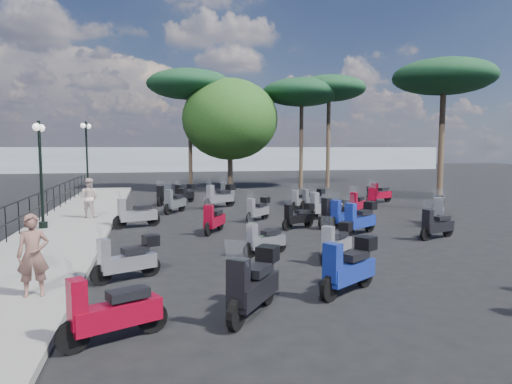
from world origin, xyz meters
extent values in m
plane|color=black|center=(0.00, 0.00, 0.00)|extent=(120.00, 120.00, 0.00)
cube|color=slate|center=(-6.50, 3.00, 0.07)|extent=(3.00, 30.00, 0.15)
cylinder|color=black|center=(-7.80, -0.62, 0.70)|extent=(0.04, 0.04, 1.10)
cylinder|color=black|center=(-7.80, 0.75, 0.70)|extent=(0.04, 0.04, 1.10)
cylinder|color=black|center=(-7.80, 2.12, 0.70)|extent=(0.04, 0.04, 1.10)
cylinder|color=black|center=(-7.80, 3.48, 0.70)|extent=(0.04, 0.04, 1.10)
cylinder|color=black|center=(-7.80, 4.85, 0.70)|extent=(0.04, 0.04, 1.10)
cylinder|color=black|center=(-7.80, 6.22, 0.70)|extent=(0.04, 0.04, 1.10)
cylinder|color=black|center=(-7.80, 7.59, 0.70)|extent=(0.04, 0.04, 1.10)
cylinder|color=black|center=(-7.80, 8.96, 0.70)|extent=(0.04, 0.04, 1.10)
cylinder|color=black|center=(-7.80, 10.33, 0.70)|extent=(0.04, 0.04, 1.10)
cylinder|color=black|center=(-7.80, 11.69, 0.70)|extent=(0.04, 0.04, 1.10)
cylinder|color=black|center=(-7.80, 13.06, 0.70)|extent=(0.04, 0.04, 1.10)
cylinder|color=black|center=(-7.80, 14.43, 0.70)|extent=(0.04, 0.04, 1.10)
cylinder|color=black|center=(-7.80, 15.80, 0.70)|extent=(0.04, 0.04, 1.10)
cube|color=black|center=(-7.80, 2.80, 1.23)|extent=(0.04, 26.00, 0.04)
cube|color=black|center=(-7.80, 2.80, 0.70)|extent=(0.04, 26.00, 0.04)
cylinder|color=black|center=(-7.29, 1.78, 0.26)|extent=(0.30, 0.30, 0.23)
cylinder|color=black|center=(-7.29, 1.78, 2.03)|extent=(0.10, 0.10, 3.75)
cylinder|color=black|center=(-7.29, 1.78, 3.76)|extent=(0.08, 0.85, 0.04)
sphere|color=white|center=(-7.31, 2.20, 3.67)|extent=(0.26, 0.26, 0.26)
sphere|color=white|center=(-7.27, 1.36, 3.67)|extent=(0.26, 0.26, 0.26)
cylinder|color=black|center=(-7.41, 14.25, 0.28)|extent=(0.35, 0.35, 0.26)
cylinder|color=black|center=(-7.41, 14.25, 2.35)|extent=(0.12, 0.12, 4.41)
cylinder|color=black|center=(-7.41, 14.25, 4.39)|extent=(0.23, 0.98, 0.04)
sphere|color=white|center=(-7.32, 14.73, 4.28)|extent=(0.31, 0.31, 0.31)
sphere|color=white|center=(-7.50, 13.76, 4.28)|extent=(0.31, 0.31, 0.31)
imported|color=brown|center=(-5.74, -6.14, 0.94)|extent=(0.62, 0.45, 1.58)
imported|color=#C5AAA7|center=(-6.03, 4.00, 0.95)|extent=(0.93, 0.82, 1.61)
cylinder|color=black|center=(-4.67, -8.58, 0.25)|extent=(0.50, 0.30, 0.50)
cylinder|color=black|center=(-3.53, -8.07, 0.25)|extent=(0.50, 0.30, 0.50)
cube|color=maroon|center=(-4.05, -8.30, 0.44)|extent=(1.37, 0.88, 0.35)
cube|color=black|center=(-3.89, -8.23, 0.73)|extent=(0.70, 0.54, 0.15)
cube|color=maroon|center=(-4.59, -8.55, 0.73)|extent=(0.34, 0.38, 0.73)
plane|color=white|center=(-4.65, -8.58, 1.19)|extent=(0.24, 0.39, 0.39)
cylinder|color=black|center=(-4.62, -5.22, 0.23)|extent=(0.46, 0.28, 0.46)
cylinder|color=black|center=(-3.58, -4.73, 0.23)|extent=(0.46, 0.28, 0.46)
cube|color=#A7A8B2|center=(-4.06, -4.96, 0.40)|extent=(1.27, 0.82, 0.33)
cube|color=black|center=(-3.91, -4.89, 0.67)|extent=(0.64, 0.50, 0.13)
cube|color=#A7A8B2|center=(-4.55, -5.19, 0.67)|extent=(0.31, 0.35, 0.67)
plane|color=white|center=(-4.61, -5.21, 1.11)|extent=(0.22, 0.36, 0.36)
cube|color=black|center=(-3.56, -4.73, 0.85)|extent=(0.43, 0.42, 0.25)
cylinder|color=black|center=(-1.71, -0.25, 0.24)|extent=(0.32, 0.47, 0.48)
cylinder|color=black|center=(-1.14, 0.81, 0.24)|extent=(0.32, 0.47, 0.48)
cube|color=maroon|center=(-1.40, 0.32, 0.42)|extent=(0.92, 1.31, 0.34)
cube|color=black|center=(-1.32, 0.48, 0.70)|extent=(0.55, 0.67, 0.14)
cube|color=maroon|center=(-1.67, -0.18, 0.70)|extent=(0.37, 0.34, 0.70)
plane|color=white|center=(-1.70, -0.23, 1.16)|extent=(0.37, 0.25, 0.37)
cylinder|color=black|center=(-4.70, 1.81, 0.25)|extent=(0.52, 0.26, 0.51)
cylinder|color=black|center=(-3.50, 2.21, 0.25)|extent=(0.52, 0.26, 0.51)
cube|color=#919398|center=(-4.05, 2.03, 0.44)|extent=(1.42, 0.77, 0.36)
cube|color=black|center=(-3.88, 2.08, 0.74)|extent=(0.70, 0.50, 0.15)
cube|color=#919398|center=(-4.62, 1.84, 0.74)|extent=(0.32, 0.37, 0.74)
plane|color=white|center=(-4.68, 1.82, 1.22)|extent=(0.20, 0.41, 0.39)
cylinder|color=black|center=(-2.87, 4.97, 0.26)|extent=(0.36, 0.49, 0.51)
cylinder|color=black|center=(-2.19, 6.06, 0.26)|extent=(0.36, 0.49, 0.51)
cube|color=#4F5357|center=(-2.50, 5.56, 0.45)|extent=(1.05, 1.37, 0.36)
cube|color=black|center=(-2.40, 5.72, 0.75)|extent=(0.61, 0.72, 0.15)
cube|color=#4F5357|center=(-2.82, 5.05, 0.75)|extent=(0.40, 0.37, 0.75)
plane|color=white|center=(-2.86, 4.99, 1.23)|extent=(0.39, 0.29, 0.40)
cube|color=black|center=(-2.18, 6.08, 0.94)|extent=(0.48, 0.49, 0.28)
cylinder|color=black|center=(-3.17, 8.03, 0.24)|extent=(0.31, 0.47, 0.48)
cylinder|color=black|center=(-2.62, 9.10, 0.24)|extent=(0.31, 0.47, 0.48)
cube|color=black|center=(-2.87, 8.61, 0.42)|extent=(0.90, 1.31, 0.34)
cube|color=black|center=(-2.79, 8.76, 0.70)|extent=(0.54, 0.67, 0.14)
cube|color=black|center=(-3.14, 8.10, 0.70)|extent=(0.37, 0.33, 0.70)
plane|color=white|center=(-3.16, 8.05, 1.15)|extent=(0.37, 0.25, 0.37)
cylinder|color=black|center=(-2.20, -8.28, 0.27)|extent=(0.41, 0.50, 0.54)
cylinder|color=black|center=(-1.41, -7.20, 0.27)|extent=(0.41, 0.50, 0.54)
cube|color=black|center=(-1.77, -7.69, 0.47)|extent=(1.17, 1.40, 0.38)
cube|color=black|center=(-1.66, -7.54, 0.78)|extent=(0.67, 0.74, 0.16)
cube|color=black|center=(-2.15, -8.21, 0.78)|extent=(0.42, 0.40, 0.78)
plane|color=white|center=(-2.19, -8.26, 1.29)|extent=(0.40, 0.32, 0.42)
cube|color=black|center=(-1.39, -7.18, 0.99)|extent=(0.51, 0.52, 0.29)
cylinder|color=black|center=(-0.18, -7.30, 0.26)|extent=(0.49, 0.38, 0.52)
cylinder|color=black|center=(0.90, -6.59, 0.26)|extent=(0.49, 0.38, 0.52)
cube|color=navy|center=(0.41, -6.92, 0.46)|extent=(1.38, 1.08, 0.37)
cube|color=black|center=(0.56, -6.82, 0.76)|extent=(0.72, 0.63, 0.15)
cube|color=navy|center=(-0.11, -7.26, 0.76)|extent=(0.38, 0.40, 0.76)
plane|color=white|center=(-0.16, -7.29, 1.25)|extent=(0.30, 0.39, 0.40)
cube|color=black|center=(0.92, -6.58, 0.95)|extent=(0.50, 0.49, 0.28)
cylinder|color=black|center=(0.78, -4.69, 0.23)|extent=(0.40, 0.37, 0.45)
cylinder|color=black|center=(1.62, -3.93, 0.23)|extent=(0.40, 0.37, 0.45)
cube|color=#919398|center=(1.24, -4.28, 0.40)|extent=(1.12, 1.06, 0.32)
cube|color=black|center=(1.35, -4.17, 0.66)|extent=(0.61, 0.59, 0.13)
cube|color=#919398|center=(0.84, -4.64, 0.66)|extent=(0.34, 0.35, 0.66)
plane|color=white|center=(0.80, -4.68, 1.08)|extent=(0.30, 0.31, 0.35)
cube|color=black|center=(1.63, -3.92, 0.83)|extent=(0.44, 0.44, 0.24)
cylinder|color=black|center=(0.24, 2.11, 0.22)|extent=(0.38, 0.37, 0.44)
cylinder|color=black|center=(1.04, 2.87, 0.22)|extent=(0.38, 0.37, 0.44)
cube|color=#919398|center=(0.67, 2.52, 0.38)|extent=(1.08, 1.04, 0.31)
cube|color=black|center=(0.79, 2.63, 0.64)|extent=(0.59, 0.58, 0.13)
cube|color=#919398|center=(0.29, 2.16, 0.64)|extent=(0.33, 0.34, 0.64)
plane|color=white|center=(0.26, 2.12, 1.05)|extent=(0.29, 0.30, 0.34)
cube|color=black|center=(1.05, 2.88, 0.81)|extent=(0.43, 0.43, 0.24)
cylinder|color=black|center=(-0.85, 6.57, 0.27)|extent=(0.52, 0.36, 0.53)
cylinder|color=black|center=(0.31, 7.23, 0.27)|extent=(0.52, 0.36, 0.53)
cube|color=#A7A8B2|center=(-0.22, 6.93, 0.47)|extent=(1.44, 1.05, 0.38)
cube|color=black|center=(-0.06, 7.02, 0.78)|extent=(0.75, 0.62, 0.16)
cube|color=#A7A8B2|center=(-0.78, 6.61, 0.78)|extent=(0.38, 0.41, 0.78)
plane|color=white|center=(-0.83, 6.58, 1.28)|extent=(0.29, 0.41, 0.41)
cube|color=black|center=(0.33, 7.24, 0.98)|extent=(0.51, 0.50, 0.29)
cylinder|color=black|center=(-2.24, 8.61, 0.24)|extent=(0.38, 0.43, 0.47)
cylinder|color=black|center=(-1.49, 9.53, 0.24)|extent=(0.38, 0.43, 0.47)
cube|color=black|center=(-1.83, 9.11, 0.41)|extent=(1.07, 1.21, 0.34)
cube|color=black|center=(-1.73, 9.24, 0.69)|extent=(0.60, 0.65, 0.14)
cube|color=black|center=(-2.19, 8.67, 0.69)|extent=(0.37, 0.36, 0.69)
plane|color=white|center=(-2.23, 8.63, 1.14)|extent=(0.34, 0.30, 0.37)
cube|color=black|center=(-1.48, 9.54, 0.87)|extent=(0.46, 0.46, 0.26)
cylinder|color=black|center=(-0.96, -3.54, 0.21)|extent=(0.43, 0.27, 0.43)
cylinder|color=black|center=(0.01, -3.07, 0.21)|extent=(0.43, 0.27, 0.43)
cube|color=#A7A8B2|center=(-0.43, -3.29, 0.38)|extent=(1.18, 0.78, 0.30)
cube|color=black|center=(-0.30, -3.22, 0.63)|extent=(0.60, 0.47, 0.13)
cube|color=#A7A8B2|center=(-0.89, -3.51, 0.63)|extent=(0.29, 0.33, 0.63)
plane|color=white|center=(-0.94, -3.53, 1.03)|extent=(0.21, 0.34, 0.33)
cylinder|color=black|center=(2.85, -1.46, 0.26)|extent=(0.50, 0.37, 0.52)
cylinder|color=black|center=(3.94, -0.78, 0.26)|extent=(0.50, 0.37, 0.52)
cube|color=navy|center=(3.44, -1.09, 0.45)|extent=(1.38, 1.05, 0.37)
cube|color=black|center=(3.60, -0.99, 0.75)|extent=(0.72, 0.62, 0.15)
cube|color=navy|center=(2.92, -1.42, 0.75)|extent=(0.37, 0.40, 0.75)
plane|color=white|center=(2.87, -1.45, 1.24)|extent=(0.29, 0.39, 0.40)
cube|color=black|center=(3.96, -0.76, 0.95)|extent=(0.49, 0.49, 0.28)
cylinder|color=black|center=(1.21, 0.21, 0.21)|extent=(0.43, 0.26, 0.43)
cylinder|color=black|center=(2.18, 0.66, 0.21)|extent=(0.43, 0.26, 0.43)
cube|color=black|center=(1.74, 0.45, 0.38)|extent=(1.18, 0.77, 0.30)
cube|color=black|center=(1.87, 0.52, 0.63)|extent=(0.60, 0.47, 0.13)
cube|color=black|center=(1.27, 0.24, 0.63)|extent=(0.29, 0.33, 0.63)
plane|color=white|center=(1.22, 0.21, 1.03)|extent=(0.21, 0.34, 0.33)
cube|color=black|center=(2.20, 0.67, 0.79)|extent=(0.40, 0.39, 0.23)
cylinder|color=black|center=(2.91, 2.23, 0.26)|extent=(0.53, 0.26, 0.52)
cylinder|color=black|center=(4.16, 2.60, 0.26)|extent=(0.53, 0.26, 0.52)
cube|color=#919398|center=(3.59, 2.43, 0.46)|extent=(1.46, 0.76, 0.37)
cube|color=black|center=(3.77, 2.49, 0.76)|extent=(0.72, 0.50, 0.15)
cube|color=#919398|center=(2.99, 2.25, 0.76)|extent=(0.32, 0.38, 0.76)
plane|color=white|center=(2.93, 2.23, 1.25)|extent=(0.20, 0.42, 0.41)
cylinder|color=black|center=(0.31, 9.55, 0.23)|extent=(0.34, 0.45, 0.47)
cylinder|color=black|center=(0.94, 10.54, 0.23)|extent=(0.34, 0.45, 0.47)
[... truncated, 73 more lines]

